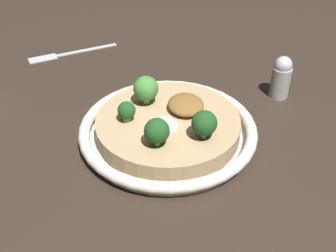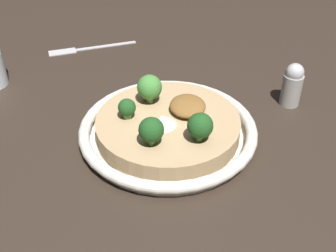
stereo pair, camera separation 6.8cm
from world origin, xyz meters
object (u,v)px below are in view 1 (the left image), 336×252
(risotto_bowl, at_px, (168,129))
(pepper_shaker, at_px, (281,77))
(broccoli_right, at_px, (146,89))
(fork_utensil, at_px, (64,54))
(broccoli_left, at_px, (157,131))
(broccoli_back, at_px, (127,111))
(broccoli_front_left, at_px, (204,123))

(risotto_bowl, distance_m, pepper_shaker, 0.25)
(broccoli_right, relative_size, fork_utensil, 0.25)
(broccoli_left, xyz_separation_m, pepper_shaker, (0.14, -0.26, -0.02))
(broccoli_right, bearing_deg, broccoli_back, 138.42)
(broccoli_back, distance_m, broccoli_front_left, 0.13)
(risotto_bowl, xyz_separation_m, broccoli_back, (0.01, 0.06, 0.04))
(broccoli_back, relative_size, broccoli_front_left, 0.74)
(fork_utensil, bearing_deg, broccoli_back, 93.86)
(risotto_bowl, xyz_separation_m, broccoli_front_left, (-0.06, -0.04, 0.05))
(broccoli_front_left, distance_m, pepper_shaker, 0.24)
(risotto_bowl, height_order, fork_utensil, risotto_bowl)
(fork_utensil, bearing_deg, broccoli_left, 95.65)
(risotto_bowl, relative_size, broccoli_right, 5.78)
(broccoli_left, relative_size, pepper_shaker, 0.55)
(broccoli_back, xyz_separation_m, pepper_shaker, (0.07, -0.30, -0.02))
(broccoli_back, distance_m, fork_utensil, 0.35)
(broccoli_front_left, relative_size, broccoli_left, 1.03)
(pepper_shaker, bearing_deg, risotto_bowl, 109.44)
(broccoli_right, bearing_deg, broccoli_front_left, -148.38)
(pepper_shaker, bearing_deg, broccoli_right, 96.63)
(broccoli_back, height_order, broccoli_front_left, broccoli_front_left)
(broccoli_back, distance_m, broccoli_left, 0.08)
(risotto_bowl, xyz_separation_m, broccoli_right, (0.05, 0.03, 0.05))
(broccoli_front_left, height_order, fork_utensil, broccoli_front_left)
(risotto_bowl, bearing_deg, fork_utensil, 25.73)
(broccoli_right, relative_size, broccoli_left, 1.11)
(broccoli_right, distance_m, fork_utensil, 0.33)
(broccoli_left, bearing_deg, fork_utensil, 18.46)
(broccoli_back, height_order, broccoli_left, broccoli_left)
(broccoli_left, relative_size, fork_utensil, 0.23)
(risotto_bowl, height_order, broccoli_front_left, broccoli_front_left)
(broccoli_back, relative_size, broccoli_left, 0.76)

